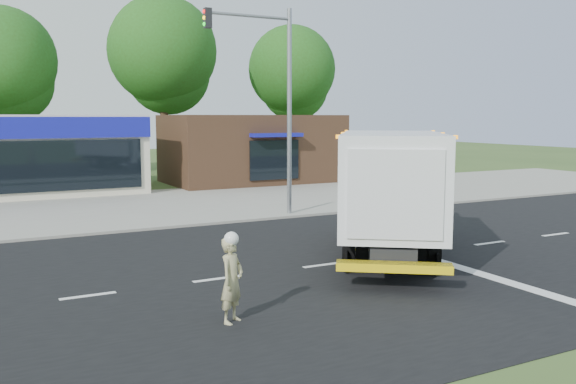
% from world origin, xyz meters
% --- Properties ---
extents(ground, '(120.00, 120.00, 0.00)m').
position_xyz_m(ground, '(0.00, 0.00, 0.00)').
color(ground, '#385123').
rests_on(ground, ground).
extents(road_asphalt, '(60.00, 14.00, 0.02)m').
position_xyz_m(road_asphalt, '(0.00, 0.00, 0.00)').
color(road_asphalt, black).
rests_on(road_asphalt, ground).
extents(sidewalk, '(60.00, 2.40, 0.12)m').
position_xyz_m(sidewalk, '(0.00, 8.20, 0.06)').
color(sidewalk, gray).
rests_on(sidewalk, ground).
extents(parking_apron, '(60.00, 9.00, 0.02)m').
position_xyz_m(parking_apron, '(0.00, 14.00, 0.01)').
color(parking_apron, gray).
rests_on(parking_apron, ground).
extents(lane_markings, '(55.20, 7.00, 0.01)m').
position_xyz_m(lane_markings, '(1.35, -1.35, 0.02)').
color(lane_markings, silver).
rests_on(lane_markings, road_asphalt).
extents(ems_box_truck, '(6.55, 7.84, 3.50)m').
position_xyz_m(ems_box_truck, '(2.26, 0.18, 2.02)').
color(ems_box_truck, black).
rests_on(ems_box_truck, ground).
extents(emergency_worker, '(0.72, 0.68, 1.76)m').
position_xyz_m(emergency_worker, '(-3.86, -3.04, 0.87)').
color(emergency_worker, tan).
rests_on(emergency_worker, ground).
extents(brown_storefront, '(10.00, 6.70, 4.00)m').
position_xyz_m(brown_storefront, '(7.00, 19.98, 2.00)').
color(brown_storefront, '#382316').
rests_on(brown_storefront, ground).
extents(traffic_signal_pole, '(3.51, 0.25, 8.00)m').
position_xyz_m(traffic_signal_pole, '(2.35, 7.60, 4.92)').
color(traffic_signal_pole, gray).
rests_on(traffic_signal_pole, ground).
extents(background_trees, '(36.77, 7.39, 12.10)m').
position_xyz_m(background_trees, '(-0.85, 28.16, 7.38)').
color(background_trees, '#332114').
rests_on(background_trees, ground).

